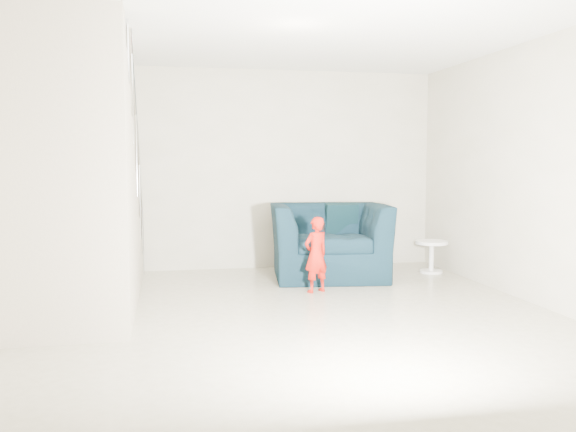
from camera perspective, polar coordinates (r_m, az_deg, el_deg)
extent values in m
plane|color=gray|center=(5.81, 0.90, -9.45)|extent=(5.50, 5.50, 0.00)
plane|color=silver|center=(5.76, 0.93, 17.55)|extent=(5.50, 5.50, 0.00)
plane|color=#A09B82|center=(8.33, -3.12, 4.34)|extent=(5.00, 0.00, 5.00)
plane|color=#A09B82|center=(2.99, 12.20, 2.91)|extent=(5.00, 0.00, 5.00)
plane|color=#A09B82|center=(5.65, -24.78, 3.53)|extent=(0.00, 5.50, 5.50)
plane|color=#A09B82|center=(6.62, 22.62, 3.77)|extent=(0.00, 5.50, 5.50)
imported|color=black|center=(7.71, 3.86, -2.33)|extent=(1.57, 1.41, 0.93)
imported|color=#A3050E|center=(6.82, 2.63, -3.63)|extent=(0.37, 0.31, 0.85)
cylinder|color=white|center=(8.22, 13.29, -2.42)|extent=(0.42, 0.42, 0.04)
cylinder|color=white|center=(8.25, 13.26, -3.88)|extent=(0.06, 0.06, 0.38)
cylinder|color=white|center=(8.28, 13.24, -5.07)|extent=(0.30, 0.30, 0.03)
cube|color=#ADA089|center=(7.99, -17.04, -4.66)|extent=(1.00, 0.30, 0.27)
cube|color=#ADA089|center=(7.68, -17.29, -4.04)|extent=(1.00, 0.30, 0.54)
cube|color=#ADA089|center=(7.36, -17.55, -3.37)|extent=(1.00, 0.30, 0.81)
cube|color=#ADA089|center=(7.05, -17.84, -2.64)|extent=(1.00, 0.30, 1.08)
cube|color=#ADA089|center=(6.74, -18.16, -1.84)|extent=(1.00, 0.30, 1.35)
cube|color=#ADA089|center=(6.42, -18.50, -0.96)|extent=(1.00, 0.30, 1.62)
cube|color=#ADA089|center=(6.12, -18.89, 0.00)|extent=(1.00, 0.30, 1.89)
cube|color=#ADA089|center=(5.81, -19.31, 1.07)|extent=(1.00, 0.30, 2.16)
cube|color=#ADA089|center=(5.51, -19.78, 2.26)|extent=(1.00, 0.30, 2.43)
cube|color=#ADA089|center=(5.20, -20.30, 3.59)|extent=(1.00, 0.30, 2.70)
cylinder|color=silver|center=(6.55, -14.26, 11.89)|extent=(0.04, 3.03, 2.73)
cylinder|color=silver|center=(8.05, -13.46, -1.88)|extent=(0.04, 0.04, 1.00)
cube|color=black|center=(8.08, 5.00, -0.25)|extent=(0.43, 0.20, 0.43)
cube|color=black|center=(7.49, -0.49, -1.61)|extent=(0.05, 0.50, 0.56)
cube|color=black|center=(6.78, 3.37, -1.01)|extent=(0.04, 0.05, 0.10)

